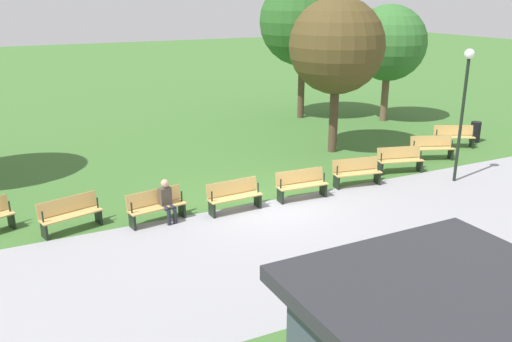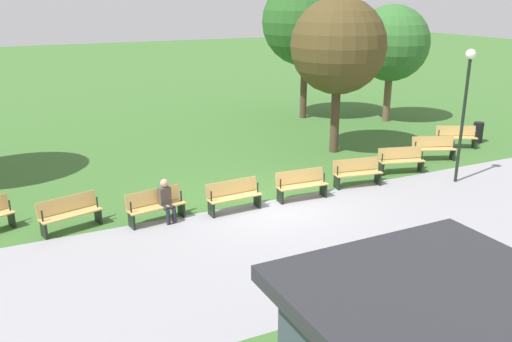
{
  "view_description": "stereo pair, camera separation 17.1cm",
  "coord_description": "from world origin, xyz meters",
  "views": [
    {
      "loc": [
        6.95,
        13.13,
        5.97
      ],
      "look_at": [
        -0.0,
        -0.95,
        0.8
      ],
      "focal_mm": 37.62,
      "sensor_mm": 36.0,
      "label": 1
    },
    {
      "loc": [
        6.79,
        13.21,
        5.97
      ],
      "look_at": [
        -0.0,
        -0.95,
        0.8
      ],
      "focal_mm": 37.62,
      "sensor_mm": 36.0,
      "label": 2
    }
  ],
  "objects": [
    {
      "name": "bench_7",
      "position": [
        5.56,
        -0.79,
        0.47
      ],
      "size": [
        1.67,
        0.87,
        0.89
      ],
      "rotation": [
        0.0,
        0.0,
        0.26
      ],
      "color": "tan",
      "rests_on": "ground"
    },
    {
      "name": "bench_4",
      "position": [
        -1.12,
        -0.1,
        0.47
      ],
      "size": [
        1.63,
        0.56,
        0.89
      ],
      "rotation": [
        0.0,
        0.0,
        -0.05
      ],
      "color": "tan",
      "rests_on": "ground"
    },
    {
      "name": "person_seated",
      "position": [
        3.08,
        -0.23,
        0.64
      ],
      "size": [
        0.38,
        0.56,
        1.2
      ],
      "rotation": [
        0.0,
        0.0,
        0.16
      ],
      "color": "#4C4238",
      "rests_on": "ground"
    },
    {
      "name": "tree_1",
      "position": [
        -10.36,
        -7.6,
        3.77
      ],
      "size": [
        3.59,
        3.59,
        5.58
      ],
      "color": "brown",
      "rests_on": "ground"
    },
    {
      "name": "lamp_post",
      "position": [
        -6.61,
        0.77,
        3.01
      ],
      "size": [
        0.32,
        0.32,
        4.37
      ],
      "color": "black",
      "rests_on": "ground"
    },
    {
      "name": "bench_2",
      "position": [
        -5.56,
        -0.79,
        0.47
      ],
      "size": [
        1.67,
        0.87,
        0.89
      ],
      "rotation": [
        0.0,
        0.0,
        -0.26
      ],
      "color": "tan",
      "rests_on": "ground"
    },
    {
      "name": "path_paving",
      "position": [
        0.0,
        2.64,
        0.0
      ],
      "size": [
        34.44,
        5.99,
        0.01
      ],
      "primitive_type": "cube",
      "color": "#939399",
      "rests_on": "ground"
    },
    {
      "name": "tree_2",
      "position": [
        -4.94,
        -4.06,
        4.13
      ],
      "size": [
        3.64,
        3.64,
        5.96
      ],
      "color": "#4C3828",
      "rests_on": "ground"
    },
    {
      "name": "bench_6",
      "position": [
        3.36,
        -0.33,
        0.47
      ],
      "size": [
        1.66,
        0.72,
        0.89
      ],
      "rotation": [
        0.0,
        0.0,
        0.16
      ],
      "color": "tan",
      "rests_on": "ground"
    },
    {
      "name": "bench_5",
      "position": [
        1.12,
        -0.1,
        0.47
      ],
      "size": [
        1.63,
        0.56,
        0.89
      ],
      "rotation": [
        0.0,
        0.0,
        0.05
      ],
      "color": "tan",
      "rests_on": "ground"
    },
    {
      "name": "tree_0",
      "position": [
        -7.01,
        -10.02,
        4.72
      ],
      "size": [
        4.23,
        4.23,
        6.85
      ],
      "color": "#4C3828",
      "rests_on": "ground"
    },
    {
      "name": "bench_1",
      "position": [
        -7.7,
        -1.48,
        0.47
      ],
      "size": [
        1.67,
        1.01,
        0.89
      ],
      "rotation": [
        0.0,
        0.0,
        -0.37
      ],
      "color": "tan",
      "rests_on": "ground"
    },
    {
      "name": "trash_bin",
      "position": [
        -11.2,
        -2.59,
        0.44
      ],
      "size": [
        0.42,
        0.42,
        0.88
      ],
      "primitive_type": "cylinder",
      "color": "black",
      "rests_on": "ground"
    },
    {
      "name": "bench_3",
      "position": [
        -3.36,
        -0.33,
        0.47
      ],
      "size": [
        1.66,
        0.72,
        0.89
      ],
      "rotation": [
        0.0,
        0.0,
        -0.16
      ],
      "color": "tan",
      "rests_on": "ground"
    },
    {
      "name": "bench_0",
      "position": [
        -9.76,
        -2.39,
        0.47
      ],
      "size": [
        1.64,
        1.15,
        0.89
      ],
      "rotation": [
        0.0,
        0.0,
        -0.47
      ],
      "color": "tan",
      "rests_on": "ground"
    },
    {
      "name": "ground_plane",
      "position": [
        0.0,
        0.0,
        0.0
      ],
      "size": [
        120.0,
        120.0,
        0.0
      ],
      "primitive_type": "plane",
      "color": "#3D6B2D"
    }
  ]
}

